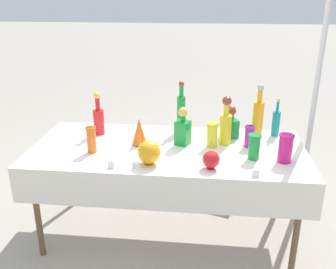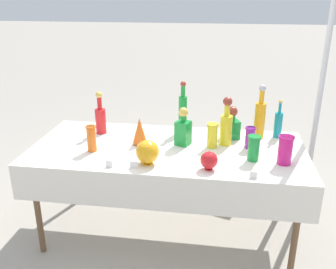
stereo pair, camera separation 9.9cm
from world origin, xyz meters
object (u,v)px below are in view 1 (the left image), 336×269
object	(u,v)px
tall_bottle_1	(258,116)
round_bowl_0	(149,152)
tall_bottle_2	(226,124)
tall_bottle_4	(99,119)
slender_vase_0	(286,147)
slender_vase_3	(212,134)
tall_bottle_0	(181,111)
slender_vase_1	(91,139)
canopy_pole	(316,88)
slender_vase_4	(254,146)
cardboard_box_behind_left	(219,170)
tall_bottle_3	(276,122)
slender_vase_2	(250,136)
fluted_vase_0	(139,131)
square_decanter_1	(183,129)
round_bowl_1	(211,160)
square_decanter_0	(230,124)

from	to	relation	value
tall_bottle_1	round_bowl_0	size ratio (longest dim) A/B	2.57
tall_bottle_2	tall_bottle_4	distance (m)	1.00
tall_bottle_1	slender_vase_0	xyz separation A→B (m)	(0.13, -0.46, -0.07)
slender_vase_3	tall_bottle_0	bearing A→B (deg)	130.42
slender_vase_0	slender_vase_1	world-z (taller)	slender_vase_0
tall_bottle_4	canopy_pole	xyz separation A→B (m)	(1.75, 0.40, 0.19)
slender_vase_1	slender_vase_4	bearing A→B (deg)	0.37
tall_bottle_2	cardboard_box_behind_left	distance (m)	1.02
tall_bottle_2	slender_vase_1	distance (m)	0.98
tall_bottle_3	tall_bottle_4	size ratio (longest dim) A/B	0.89
cardboard_box_behind_left	canopy_pole	xyz separation A→B (m)	(0.76, -0.21, 0.90)
slender_vase_0	tall_bottle_2	bearing A→B (deg)	144.44
slender_vase_2	canopy_pole	xyz separation A→B (m)	(0.58, 0.54, 0.24)
tall_bottle_2	cardboard_box_behind_left	bearing A→B (deg)	90.23
tall_bottle_4	slender_vase_3	distance (m)	0.91
tall_bottle_4	fluted_vase_0	world-z (taller)	tall_bottle_4
tall_bottle_3	slender_vase_0	distance (m)	0.49
square_decanter_1	round_bowl_1	world-z (taller)	square_decanter_1
square_decanter_0	slender_vase_0	size ratio (longest dim) A/B	1.32
tall_bottle_0	tall_bottle_2	bearing A→B (deg)	-32.84
square_decanter_1	slender_vase_2	bearing A→B (deg)	0.92
tall_bottle_3	square_decanter_1	size ratio (longest dim) A/B	1.05
slender_vase_1	fluted_vase_0	distance (m)	0.36
round_bowl_1	tall_bottle_0	bearing A→B (deg)	110.29
tall_bottle_3	slender_vase_4	size ratio (longest dim) A/B	1.72
slender_vase_4	cardboard_box_behind_left	distance (m)	1.19
tall_bottle_4	square_decanter_1	bearing A→B (deg)	-12.04
slender_vase_0	round_bowl_1	world-z (taller)	slender_vase_0
tall_bottle_2	round_bowl_1	world-z (taller)	tall_bottle_2
tall_bottle_4	round_bowl_1	distance (m)	1.04
tall_bottle_0	round_bowl_1	distance (m)	0.71
tall_bottle_0	tall_bottle_3	distance (m)	0.75
tall_bottle_1	fluted_vase_0	bearing A→B (deg)	-163.20
tall_bottle_1	tall_bottle_2	xyz separation A→B (m)	(-0.26, -0.18, -0.02)
tall_bottle_0	tall_bottle_2	size ratio (longest dim) A/B	1.14
round_bowl_1	cardboard_box_behind_left	world-z (taller)	round_bowl_1
tall_bottle_3	tall_bottle_2	bearing A→B (deg)	-152.18
tall_bottle_3	cardboard_box_behind_left	bearing A→B (deg)	129.15
tall_bottle_2	tall_bottle_4	xyz separation A→B (m)	(-0.99, 0.10, -0.02)
slender_vase_1	tall_bottle_0	bearing A→B (deg)	38.96
slender_vase_3	square_decanter_1	bearing A→B (deg)	174.39
tall_bottle_0	tall_bottle_3	xyz separation A→B (m)	(0.75, -0.01, -0.06)
tall_bottle_1	tall_bottle_0	bearing A→B (deg)	175.68
round_bowl_1	slender_vase_3	bearing A→B (deg)	89.08
tall_bottle_4	slender_vase_0	size ratio (longest dim) A/B	1.76
square_decanter_0	slender_vase_1	world-z (taller)	square_decanter_0
tall_bottle_2	canopy_pole	xyz separation A→B (m)	(0.75, 0.50, 0.17)
tall_bottle_1	square_decanter_0	size ratio (longest dim) A/B	1.65
tall_bottle_1	fluted_vase_0	size ratio (longest dim) A/B	2.06
slender_vase_3	cardboard_box_behind_left	size ratio (longest dim) A/B	0.29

